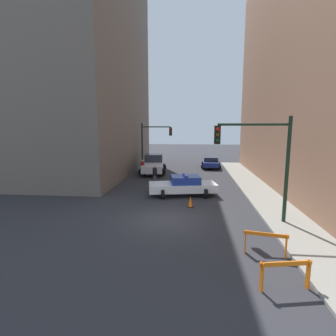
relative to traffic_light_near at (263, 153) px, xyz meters
name	(u,v)px	position (x,y,z in m)	size (l,w,h in m)	color
ground_plane	(167,220)	(-4.73, 0.00, -3.53)	(120.00, 120.00, 0.00)	#2D2D33
sidewalk_right	(290,223)	(1.47, 0.00, -3.47)	(2.40, 44.00, 0.12)	gray
building_corner_left	(64,58)	(-16.73, 14.00, 8.23)	(14.00, 20.00, 23.51)	#6B6056
traffic_light_near	(263,153)	(0.00, 0.00, 0.00)	(3.64, 0.35, 5.20)	black
traffic_light_far	(152,140)	(-8.03, 15.95, -0.13)	(3.44, 0.35, 5.20)	black
police_car	(183,185)	(-4.07, 5.00, -2.81)	(4.95, 2.87, 1.52)	white
white_truck	(153,164)	(-7.55, 13.83, -2.62)	(2.94, 5.55, 1.90)	silver
parked_car_near	(211,162)	(-1.31, 17.96, -2.86)	(2.44, 4.40, 1.31)	navy
pedestrian_crossing	(155,175)	(-6.55, 8.11, -2.67)	(0.39, 0.39, 1.66)	#474C66
pedestrian_corner	(143,168)	(-8.30, 11.77, -2.67)	(0.48, 0.48, 1.66)	black
barrier_front	(285,270)	(-0.62, -5.60, -2.91)	(1.58, 0.44, 0.90)	orange
barrier_mid	(265,240)	(-0.64, -3.47, -2.91)	(1.58, 0.44, 0.90)	orange
traffic_cone	(190,202)	(-3.51, 2.33, -3.21)	(0.36, 0.36, 0.66)	black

